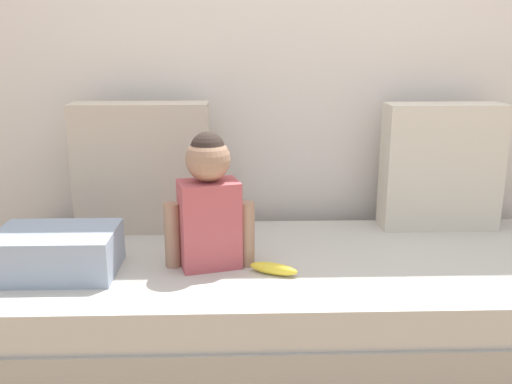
# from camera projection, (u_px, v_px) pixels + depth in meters

# --- Properties ---
(ground_plane) EXTENTS (12.00, 12.00, 0.00)m
(ground_plane) POSITION_uv_depth(u_px,v_px,m) (299.00, 349.00, 2.15)
(ground_plane) COLOR #93704C
(back_wall) EXTENTS (5.44, 0.10, 2.36)m
(back_wall) POSITION_uv_depth(u_px,v_px,m) (290.00, 32.00, 2.40)
(back_wall) COLOR silver
(back_wall) RESTS_ON ground
(couch) EXTENTS (2.24, 0.89, 0.38)m
(couch) POSITION_uv_depth(u_px,v_px,m) (300.00, 305.00, 2.10)
(couch) COLOR #9C978F
(couch) RESTS_ON ground
(throw_pillow_left) EXTENTS (0.55, 0.16, 0.53)m
(throw_pillow_left) POSITION_uv_depth(u_px,v_px,m) (143.00, 168.00, 2.30)
(throw_pillow_left) COLOR #C1B29E
(throw_pillow_left) RESTS_ON couch
(throw_pillow_right) EXTENTS (0.48, 0.16, 0.52)m
(throw_pillow_right) POSITION_uv_depth(u_px,v_px,m) (441.00, 167.00, 2.33)
(throw_pillow_right) COLOR beige
(throw_pillow_right) RESTS_ON couch
(toddler) EXTENTS (0.31, 0.18, 0.48)m
(toddler) POSITION_uv_depth(u_px,v_px,m) (209.00, 202.00, 1.92)
(toddler) COLOR #B24C51
(toddler) RESTS_ON couch
(banana) EXTENTS (0.17, 0.11, 0.04)m
(banana) POSITION_uv_depth(u_px,v_px,m) (273.00, 269.00, 1.90)
(banana) COLOR yellow
(banana) RESTS_ON couch
(folded_blanket) EXTENTS (0.40, 0.28, 0.15)m
(folded_blanket) POSITION_uv_depth(u_px,v_px,m) (57.00, 252.00, 1.90)
(folded_blanket) COLOR #8E9EB2
(folded_blanket) RESTS_ON couch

